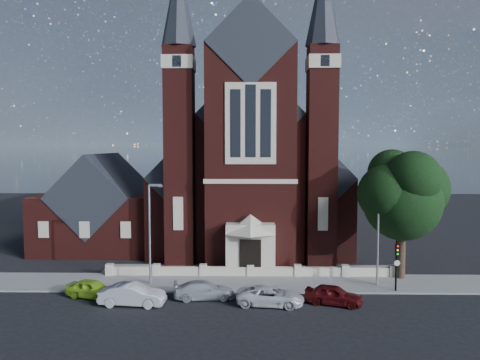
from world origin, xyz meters
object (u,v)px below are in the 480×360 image
(street_tree, at_px, (405,196))
(traffic_signal, at_px, (397,259))
(street_lamp_left, at_px, (151,228))
(car_silver_b, at_px, (204,290))
(car_dark_red, at_px, (334,295))
(church, at_px, (250,170))
(parish_hall, at_px, (104,211))
(car_lime_van, at_px, (92,289))
(car_white_suv, at_px, (270,296))
(street_lamp_right, at_px, (379,229))
(car_silver_a, at_px, (132,295))

(street_tree, relative_size, traffic_signal, 2.67)
(street_lamp_left, relative_size, car_silver_b, 1.85)
(street_lamp_left, height_order, car_dark_red, street_lamp_left)
(street_tree, bearing_deg, church, 126.17)
(street_tree, bearing_deg, street_lamp_left, -175.24)
(parish_hall, height_order, street_lamp_left, parish_hall)
(traffic_signal, bearing_deg, church, 118.20)
(car_lime_van, xyz_separation_m, car_silver_b, (8.22, -0.07, -0.03))
(street_tree, bearing_deg, car_white_suv, -150.93)
(car_lime_van, distance_m, car_dark_red, 17.43)
(street_tree, relative_size, street_lamp_right, 1.32)
(street_lamp_left, xyz_separation_m, car_white_suv, (9.27, -4.54, -3.94))
(street_lamp_right, bearing_deg, car_white_suv, -152.53)
(traffic_signal, xyz_separation_m, car_white_suv, (-9.64, -2.97, -1.93))
(car_lime_van, height_order, car_white_suv, car_lime_van)
(church, bearing_deg, parish_hall, -162.84)
(traffic_signal, height_order, car_white_suv, traffic_signal)
(street_lamp_right, distance_m, car_silver_b, 14.42)
(church, height_order, car_lime_van, church)
(street_lamp_right, distance_m, car_dark_red, 7.24)
(street_lamp_left, xyz_separation_m, car_silver_b, (4.52, -3.26, -3.96))
(car_white_suv, bearing_deg, car_silver_a, 97.76)
(street_tree, bearing_deg, car_lime_van, -168.56)
(parish_hall, relative_size, car_silver_a, 2.68)
(street_lamp_left, bearing_deg, church, 67.34)
(church, height_order, car_silver_a, church)
(traffic_signal, relative_size, car_lime_van, 1.03)
(traffic_signal, relative_size, car_dark_red, 1.00)
(street_lamp_left, distance_m, street_lamp_right, 18.00)
(street_tree, xyz_separation_m, traffic_signal, (-1.60, -3.28, -4.38))
(car_lime_van, bearing_deg, street_lamp_right, -63.69)
(street_lamp_left, bearing_deg, street_lamp_right, 0.00)
(car_lime_van, bearing_deg, car_white_suv, -78.00)
(church, relative_size, street_lamp_left, 4.31)
(street_tree, xyz_separation_m, street_lamp_left, (-20.51, -1.71, -2.36))
(church, height_order, street_tree, church)
(parish_hall, bearing_deg, car_white_suv, -46.89)
(church, xyz_separation_m, car_dark_red, (5.79, -23.26, -7.50))
(street_lamp_right, bearing_deg, church, 118.04)
(street_lamp_left, bearing_deg, car_lime_van, -139.20)
(church, xyz_separation_m, street_tree, (12.60, -17.23, -1.23))
(car_silver_a, distance_m, car_white_suv, 9.61)
(car_dark_red, bearing_deg, parish_hall, 69.06)
(traffic_signal, bearing_deg, street_lamp_right, 120.01)
(traffic_signal, height_order, car_lime_van, traffic_signal)
(parish_hall, xyz_separation_m, car_lime_van, (4.40, -17.19, -3.35))
(car_silver_a, bearing_deg, car_silver_b, -69.01)
(church, distance_m, street_tree, 21.38)
(street_lamp_right, bearing_deg, car_silver_b, -166.39)
(church, relative_size, parish_hall, 2.86)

